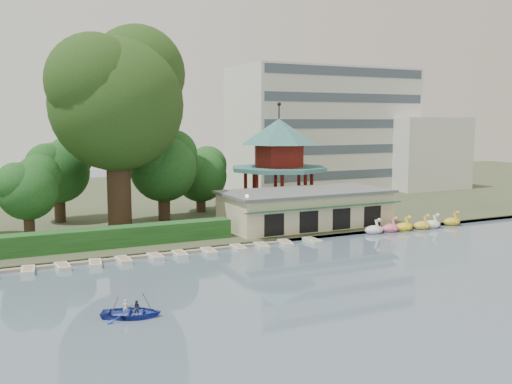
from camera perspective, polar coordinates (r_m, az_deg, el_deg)
ground_plane at (r=39.89m, az=8.89°, el=-10.22°), size 220.00×220.00×0.00m
shore at (r=86.79m, az=-11.07°, el=-0.71°), size 220.00×70.00×0.40m
embankment at (r=54.46m, az=-1.58°, el=-5.27°), size 220.00×0.60×0.30m
dock at (r=50.74m, az=-14.05°, el=-6.44°), size 34.00×1.60×0.24m
boathouse at (r=62.70m, az=5.00°, el=-1.58°), size 18.60×9.39×3.90m
pavilion at (r=71.82m, az=2.30°, el=3.65°), size 12.40×12.40×13.50m
office_building at (r=97.00m, az=8.36°, el=5.81°), size 38.00×18.00×20.00m
hedge at (r=53.18m, az=-18.00°, el=-4.65°), size 30.00×2.00×1.80m
lamp_post at (r=56.01m, az=-0.91°, el=-1.60°), size 0.36×0.36×4.28m
big_tree at (r=60.88m, az=-13.68°, el=9.53°), size 15.02×13.99×21.60m
small_trees at (r=64.78m, az=-15.70°, el=1.88°), size 39.61×16.41×10.44m
swan_boats at (r=64.91m, az=15.44°, el=-3.28°), size 13.19×2.10×1.92m
moored_rowboats at (r=49.83m, az=-11.51°, el=-6.55°), size 34.98×2.75×0.36m
rowboat_with_passengers at (r=36.04m, az=-12.36°, el=-11.33°), size 6.07×5.31×2.01m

